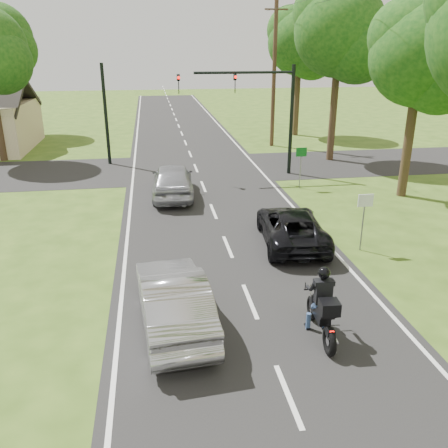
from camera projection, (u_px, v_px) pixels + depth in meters
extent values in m
plane|color=#324E16|center=(250.00, 301.00, 13.76)|extent=(140.00, 140.00, 0.00)
cube|color=black|center=(208.00, 198.00, 22.99)|extent=(8.00, 100.00, 0.01)
cube|color=black|center=(196.00, 168.00, 28.54)|extent=(60.00, 7.00, 0.01)
torus|color=black|center=(312.00, 308.00, 12.77)|extent=(0.18, 0.69, 0.68)
torus|color=black|center=(329.00, 341.00, 11.33)|extent=(0.21, 0.75, 0.74)
cube|color=black|center=(320.00, 311.00, 12.04)|extent=(0.34, 0.99, 0.31)
sphere|color=black|center=(318.00, 299.00, 12.21)|extent=(0.35, 0.35, 0.35)
cube|color=black|center=(325.00, 312.00, 11.64)|extent=(0.38, 0.59, 0.10)
cube|color=#FF0C07|center=(332.00, 332.00, 11.11)|extent=(0.10, 0.04, 0.05)
cylinder|color=silver|center=(332.00, 334.00, 11.64)|extent=(0.14, 0.83, 0.09)
cylinder|color=black|center=(316.00, 289.00, 12.34)|extent=(0.64, 0.07, 0.04)
cube|color=black|center=(329.00, 307.00, 11.24)|extent=(0.48, 0.44, 0.33)
cube|color=black|center=(324.00, 292.00, 11.67)|extent=(0.42, 0.25, 0.62)
sphere|color=black|center=(324.00, 273.00, 11.57)|extent=(0.31, 0.31, 0.31)
cylinder|color=navy|center=(308.00, 321.00, 12.34)|extent=(0.13, 0.13, 0.46)
cylinder|color=navy|center=(325.00, 320.00, 12.38)|extent=(0.13, 0.13, 0.46)
imported|color=black|center=(291.00, 227.00, 17.56)|extent=(2.62, 4.90, 1.31)
imported|color=#A7A6AB|center=(173.00, 299.00, 12.33)|extent=(2.04, 4.83, 1.55)
imported|color=#A7A8AF|center=(173.00, 180.00, 22.95)|extent=(2.19, 4.93, 1.65)
cylinder|color=black|center=(291.00, 121.00, 26.37)|extent=(0.20, 0.20, 6.00)
cylinder|color=black|center=(244.00, 72.00, 25.06)|extent=(5.40, 0.14, 0.14)
imported|color=black|center=(235.00, 83.00, 25.19)|extent=(0.16, 0.36, 1.00)
imported|color=black|center=(179.00, 84.00, 24.76)|extent=(0.16, 0.36, 1.00)
sphere|color=#FF0C07|center=(236.00, 77.00, 24.90)|extent=(0.16, 0.16, 0.16)
sphere|color=#FF0C07|center=(179.00, 78.00, 24.47)|extent=(0.16, 0.16, 0.16)
cylinder|color=black|center=(106.00, 115.00, 28.58)|extent=(0.20, 0.20, 6.00)
cylinder|color=#4E3323|center=(274.00, 75.00, 33.20)|extent=(0.28, 0.28, 10.00)
cube|color=#4E3323|center=(276.00, 9.00, 31.71)|extent=(1.60, 0.10, 0.10)
cylinder|color=slate|center=(363.00, 224.00, 16.85)|extent=(0.05, 0.05, 2.00)
cube|color=silver|center=(366.00, 200.00, 16.50)|extent=(0.55, 0.04, 0.45)
cylinder|color=slate|center=(300.00, 169.00, 24.27)|extent=(0.05, 0.05, 2.00)
cube|color=#0C591E|center=(301.00, 152.00, 23.92)|extent=(0.55, 0.04, 0.45)
cylinder|color=#332316|center=(409.00, 136.00, 22.39)|extent=(0.44, 0.44, 5.88)
sphere|color=#103D10|center=(420.00, 56.00, 21.12)|extent=(4.50, 4.50, 4.50)
sphere|color=#103D10|center=(441.00, 74.00, 20.94)|extent=(3.60, 3.60, 3.60)
cylinder|color=#332316|center=(334.00, 104.00, 29.48)|extent=(0.44, 0.44, 7.00)
sphere|color=#103D10|center=(340.00, 31.00, 27.97)|extent=(5.40, 5.40, 5.40)
sphere|color=#103D10|center=(358.00, 47.00, 27.75)|extent=(4.32, 4.32, 4.32)
cylinder|color=#332316|center=(297.00, 95.00, 37.95)|extent=(0.44, 0.44, 6.44)
sphere|color=#103D10|center=(300.00, 43.00, 36.57)|extent=(4.95, 4.95, 4.95)
sphere|color=#103D10|center=(312.00, 54.00, 36.36)|extent=(3.96, 3.96, 3.96)
cylinder|color=#332316|center=(6.00, 92.00, 38.28)|extent=(0.44, 0.44, 6.72)
sphere|color=#103D10|center=(8.00, 50.00, 36.59)|extent=(4.32, 4.32, 4.32)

